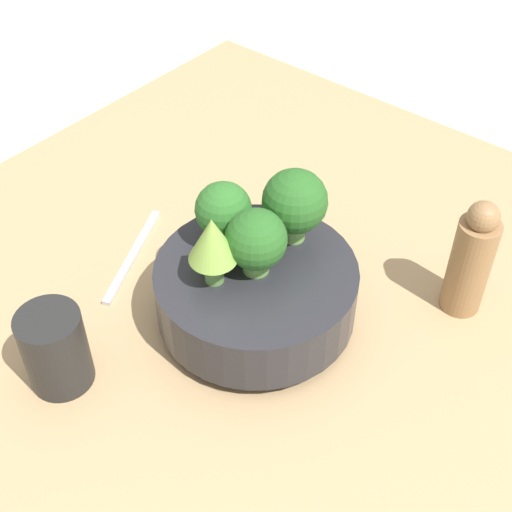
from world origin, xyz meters
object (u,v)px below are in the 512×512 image
Objects in this scene: cup at (55,349)px; fork at (133,255)px; pepper_mill at (471,260)px; bowl at (256,292)px.

fork is at bearing -155.55° from cup.
pepper_mill reaches higher than fork.
bowl is 0.24m from pepper_mill.
bowl is 0.19m from fork.
fork is (0.02, -0.18, -0.04)m from bowl.
cup is 0.62× the size of pepper_mill.
cup is 0.45m from pepper_mill.
pepper_mill is (-0.17, 0.17, 0.03)m from bowl.
bowl is at bearing 151.66° from cup.
pepper_mill is at bearing 117.94° from fork.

